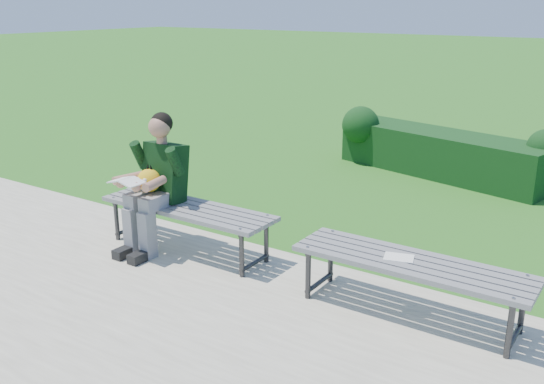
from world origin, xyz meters
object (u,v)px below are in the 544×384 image
seated_boy (156,179)px  paper_sheet (399,257)px  hedge (439,150)px  bench_left (187,212)px  bench_right (411,267)px

seated_boy → paper_sheet: 2.46m
hedge → seated_boy: bearing=-108.2°
hedge → seated_boy: size_ratio=2.45×
seated_boy → hedge: bearing=71.8°
hedge → seated_boy: 4.38m
hedge → paper_sheet: 4.22m
bench_left → bench_right: 2.24m
bench_left → seated_boy: (-0.30, -0.09, 0.30)m
bench_right → paper_sheet: size_ratio=7.03×
bench_right → hedge: bearing=106.1°
hedge → bench_right: hedge is taller
bench_left → seated_boy: 0.43m
paper_sheet → hedge: bearing=104.8°
bench_left → hedge: bearing=75.3°
seated_boy → paper_sheet: bearing=1.6°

